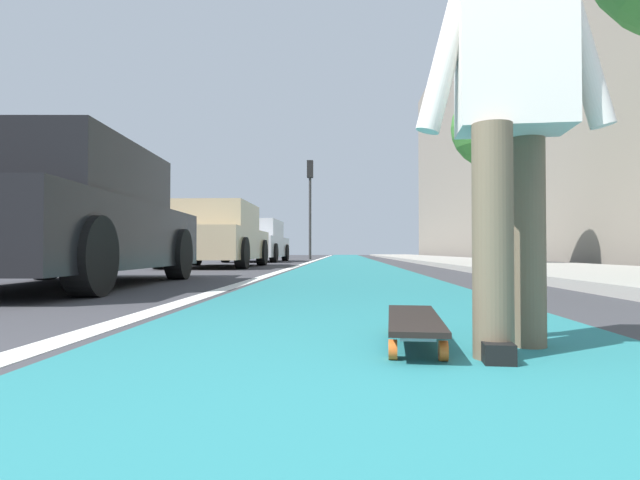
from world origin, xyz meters
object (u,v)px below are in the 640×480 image
(parked_car_near, at_px, (61,218))
(traffic_light, at_px, (310,191))
(skateboard, at_px, (414,321))
(parked_car_mid, at_px, (216,236))
(street_tree_mid, at_px, (493,128))
(parked_car_far, at_px, (257,242))
(skater_person, at_px, (512,100))

(parked_car_near, bearing_deg, traffic_light, -4.46)
(parked_car_near, bearing_deg, skateboard, -135.06)
(parked_car_near, distance_m, parked_car_mid, 6.76)
(skateboard, distance_m, street_tree_mid, 10.72)
(traffic_light, distance_m, street_tree_mid, 12.93)
(parked_car_mid, xyz_separation_m, parked_car_far, (6.32, 0.08, -0.02))
(skateboard, distance_m, skater_person, 0.92)
(skateboard, relative_size, street_tree_mid, 0.21)
(skater_person, distance_m, parked_car_near, 5.02)
(parked_car_near, bearing_deg, parked_car_mid, 0.16)
(skater_person, xyz_separation_m, traffic_light, (21.90, 2.20, 2.19))
(parked_car_near, relative_size, traffic_light, 0.96)
(traffic_light, bearing_deg, parked_car_near, 175.54)
(skater_person, xyz_separation_m, parked_car_mid, (10.21, 3.66, -0.21))
(skater_person, distance_m, street_tree_mid, 10.56)
(skateboard, xyz_separation_m, skater_person, (-0.15, -0.35, 0.84))
(street_tree_mid, bearing_deg, parked_car_far, 44.61)
(parked_car_mid, height_order, street_tree_mid, street_tree_mid)
(street_tree_mid, bearing_deg, skater_person, 164.56)
(parked_car_mid, xyz_separation_m, traffic_light, (11.69, -1.46, 2.40))
(parked_car_mid, relative_size, street_tree_mid, 1.05)
(parked_car_far, bearing_deg, skater_person, -167.25)
(parked_car_far, bearing_deg, skateboard, -168.30)
(parked_car_near, height_order, street_tree_mid, street_tree_mid)
(skater_person, height_order, parked_car_far, skater_person)
(parked_car_near, bearing_deg, street_tree_mid, -44.51)
(street_tree_mid, bearing_deg, parked_car_mid, 87.71)
(traffic_light, height_order, street_tree_mid, traffic_light)
(parked_car_far, relative_size, traffic_light, 0.99)
(street_tree_mid, bearing_deg, traffic_light, 22.51)
(skater_person, relative_size, parked_car_far, 0.36)
(parked_car_far, bearing_deg, street_tree_mid, -135.39)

